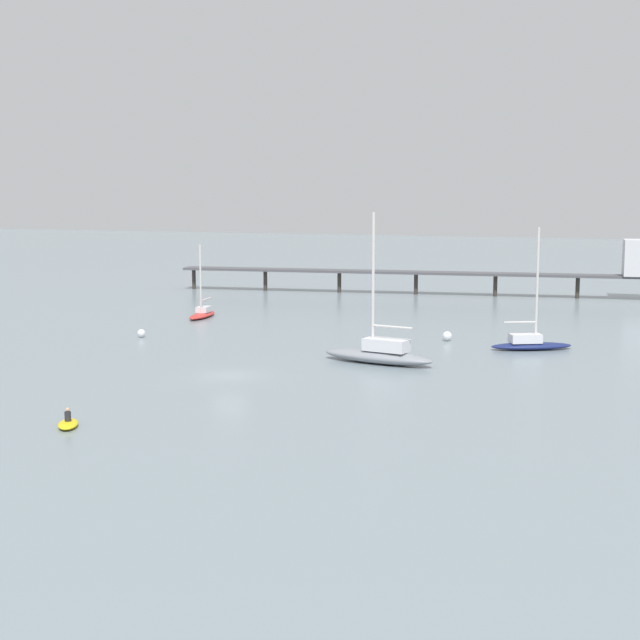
# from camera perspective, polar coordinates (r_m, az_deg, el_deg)

# --- Properties ---
(ground_plane) EXTENTS (400.00, 400.00, 0.00)m
(ground_plane) POSITION_cam_1_polar(r_m,az_deg,el_deg) (70.72, -5.31, -3.27)
(ground_plane) COLOR gray
(pier) EXTENTS (61.27, 9.89, 7.24)m
(pier) POSITION_cam_1_polar(r_m,az_deg,el_deg) (122.58, 12.17, 3.13)
(pier) COLOR #4C4C51
(pier) RESTS_ON ground_plane
(sailboat_red) EXTENTS (2.29, 6.18, 7.63)m
(sailboat_red) POSITION_cam_1_polar(r_m,az_deg,el_deg) (102.32, -6.89, 0.44)
(sailboat_red) COLOR red
(sailboat_red) RESTS_ON ground_plane
(sailboat_navy) EXTENTS (7.08, 4.82, 10.23)m
(sailboat_navy) POSITION_cam_1_polar(r_m,az_deg,el_deg) (83.45, 12.18, -1.26)
(sailboat_navy) COLOR navy
(sailboat_navy) RESTS_ON ground_plane
(sailboat_gray) EXTENTS (9.52, 4.24, 11.62)m
(sailboat_gray) POSITION_cam_1_polar(r_m,az_deg,el_deg) (75.40, 3.50, -1.93)
(sailboat_gray) COLOR gray
(sailboat_gray) RESTS_ON ground_plane
(dinghy_yellow) EXTENTS (2.12, 2.68, 1.14)m
(dinghy_yellow) POSITION_cam_1_polar(r_m,az_deg,el_deg) (57.46, -14.51, -5.87)
(dinghy_yellow) COLOR yellow
(dinghy_yellow) RESTS_ON ground_plane
(mooring_buoy_outer) EXTENTS (0.74, 0.74, 0.74)m
(mooring_buoy_outer) POSITION_cam_1_polar(r_m,az_deg,el_deg) (89.67, -10.40, -0.77)
(mooring_buoy_outer) COLOR silver
(mooring_buoy_outer) RESTS_ON ground_plane
(mooring_buoy_far) EXTENTS (0.85, 0.85, 0.85)m
(mooring_buoy_far) POSITION_cam_1_polar(r_m,az_deg,el_deg) (86.92, 7.44, -0.94)
(mooring_buoy_far) COLOR silver
(mooring_buoy_far) RESTS_ON ground_plane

